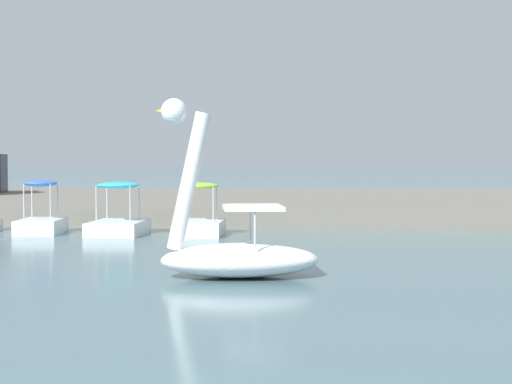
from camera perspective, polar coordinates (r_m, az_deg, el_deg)
The scene contains 5 objects.
shore_bank_far at distance 36.90m, azimuth 1.95°, elevation -0.75°, with size 122.67×21.09×0.59m, color #6B665B.
swan_boat at distance 15.35m, azimuth -1.46°, elevation -3.80°, with size 3.11×2.01×3.26m.
pedal_boat_lime at distance 24.14m, azimuth -3.76°, elevation -1.97°, with size 1.32×2.20×1.52m.
pedal_boat_cyan at distance 24.63m, azimuth -9.32°, elevation -1.80°, with size 1.49×2.41×1.53m.
pedal_boat_blue at distance 25.47m, azimuth -14.37°, elevation -1.76°, with size 1.42×2.18×1.58m.
Camera 1 is at (2.12, -4.17, 2.11)m, focal length 58.96 mm.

